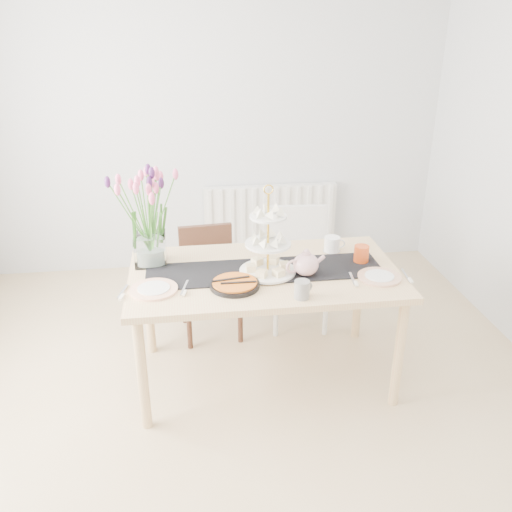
{
  "coord_description": "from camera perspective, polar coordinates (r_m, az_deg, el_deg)",
  "views": [
    {
      "loc": [
        -0.26,
        -2.42,
        2.15
      ],
      "look_at": [
        0.12,
        0.4,
        0.87
      ],
      "focal_mm": 38.0,
      "sensor_mm": 36.0,
      "label": 1
    }
  ],
  "objects": [
    {
      "name": "tart_tin",
      "position": [
        3.03,
        -2.25,
        -3.01
      ],
      "size": [
        0.28,
        0.28,
        0.03
      ],
      "rotation": [
        0.0,
        0.0,
        -0.27
      ],
      "color": "black",
      "rests_on": "dining_table"
    },
    {
      "name": "mug_grey",
      "position": [
        2.91,
        4.86,
        -3.54
      ],
      "size": [
        0.11,
        0.11,
        0.1
      ],
      "primitive_type": "cylinder",
      "rotation": [
        0.0,
        0.0,
        0.54
      ],
      "color": "gray",
      "rests_on": "dining_table"
    },
    {
      "name": "table_runner",
      "position": [
        3.22,
        0.92,
        -1.55
      ],
      "size": [
        1.4,
        0.35,
        0.01
      ],
      "primitive_type": "cube",
      "color": "black",
      "rests_on": "dining_table"
    },
    {
      "name": "room_shell",
      "position": [
        2.57,
        -1.55,
        4.88
      ],
      "size": [
        4.5,
        4.5,
        4.5
      ],
      "color": "tan",
      "rests_on": "ground"
    },
    {
      "name": "teapot",
      "position": [
        3.14,
        5.28,
        -0.87
      ],
      "size": [
        0.28,
        0.25,
        0.16
      ],
      "primitive_type": null,
      "rotation": [
        0.0,
        0.0,
        0.24
      ],
      "color": "silver",
      "rests_on": "dining_table"
    },
    {
      "name": "plate_right",
      "position": [
        3.22,
        12.85,
        -2.17
      ],
      "size": [
        0.28,
        0.28,
        0.01
      ],
      "primitive_type": "cylinder",
      "rotation": [
        0.0,
        0.0,
        -0.11
      ],
      "color": "white",
      "rests_on": "dining_table"
    },
    {
      "name": "plate_left",
      "position": [
        3.05,
        -10.71,
        -3.47
      ],
      "size": [
        0.32,
        0.32,
        0.01
      ],
      "primitive_type": "cylinder",
      "rotation": [
        0.0,
        0.0,
        -0.23
      ],
      "color": "white",
      "rests_on": "dining_table"
    },
    {
      "name": "chair_white",
      "position": [
        4.01,
        4.43,
        -0.13
      ],
      "size": [
        0.46,
        0.46,
        0.87
      ],
      "rotation": [
        0.0,
        0.0,
        -0.09
      ],
      "color": "white",
      "rests_on": "ground"
    },
    {
      "name": "cake_stand",
      "position": [
        3.14,
        1.26,
        0.47
      ],
      "size": [
        0.33,
        0.33,
        0.49
      ],
      "rotation": [
        0.0,
        0.0,
        -0.08
      ],
      "color": "gold",
      "rests_on": "dining_table"
    },
    {
      "name": "dining_table",
      "position": [
        3.25,
        0.91,
        -2.82
      ],
      "size": [
        1.6,
        0.9,
        0.75
      ],
      "color": "tan",
      "rests_on": "ground"
    },
    {
      "name": "cream_jug",
      "position": [
        3.5,
        7.99,
        1.22
      ],
      "size": [
        0.11,
        0.11,
        0.1
      ],
      "primitive_type": "cylinder",
      "rotation": [
        0.0,
        0.0,
        -0.14
      ],
      "color": "white",
      "rests_on": "dining_table"
    },
    {
      "name": "mug_orange",
      "position": [
        3.37,
        11.02,
        0.19
      ],
      "size": [
        0.13,
        0.13,
        0.11
      ],
      "primitive_type": "cylinder",
      "rotation": [
        0.0,
        0.0,
        0.94
      ],
      "color": "#D74917",
      "rests_on": "dining_table"
    },
    {
      "name": "radiator",
      "position": [
        4.97,
        1.5,
        4.12
      ],
      "size": [
        1.2,
        0.08,
        0.6
      ],
      "primitive_type": "cube",
      "color": "white",
      "rests_on": "room_shell"
    },
    {
      "name": "chair_brown",
      "position": [
        3.91,
        -5.03,
        -1.79
      ],
      "size": [
        0.43,
        0.43,
        0.78
      ],
      "rotation": [
        0.0,
        0.0,
        0.09
      ],
      "color": "#341C13",
      "rests_on": "ground"
    },
    {
      "name": "tulip_vase",
      "position": [
        3.25,
        -11.44,
        5.34
      ],
      "size": [
        0.69,
        0.69,
        0.59
      ],
      "rotation": [
        0.0,
        0.0,
        0.11
      ],
      "color": "silver",
      "rests_on": "dining_table"
    }
  ]
}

